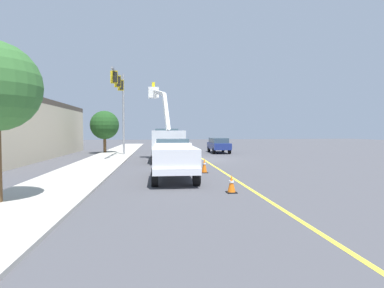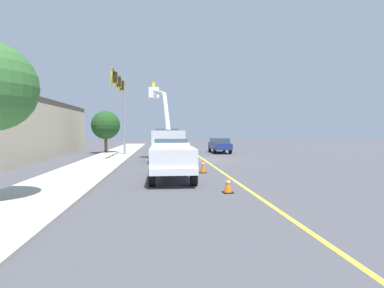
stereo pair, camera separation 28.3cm
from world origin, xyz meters
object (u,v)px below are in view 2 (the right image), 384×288
at_px(utility_bucket_truck, 167,141).
at_px(traffic_cone_mid_rear, 194,157).
at_px(passing_minivan, 220,144).
at_px(traffic_cone_mid_front, 203,166).
at_px(traffic_cone_leading, 228,184).
at_px(traffic_cone_trailing, 189,153).
at_px(service_pickup_truck, 172,158).
at_px(traffic_signal_mast, 121,96).

relative_size(utility_bucket_truck, traffic_cone_mid_rear, 9.40).
height_order(passing_minivan, traffic_cone_mid_rear, passing_minivan).
relative_size(utility_bucket_truck, traffic_cone_mid_front, 9.37).
relative_size(utility_bucket_truck, passing_minivan, 1.70).
bearing_deg(traffic_cone_leading, utility_bucket_truck, 5.38).
distance_m(utility_bucket_truck, traffic_cone_mid_front, 8.51).
bearing_deg(traffic_cone_leading, traffic_cone_mid_front, -1.33).
relative_size(passing_minivan, traffic_cone_trailing, 6.86).
height_order(service_pickup_truck, traffic_signal_mast, traffic_signal_mast).
bearing_deg(traffic_signal_mast, service_pickup_truck, -165.76).
distance_m(utility_bucket_truck, service_pickup_truck, 10.50).
bearing_deg(traffic_cone_trailing, traffic_cone_mid_rear, 175.33).
relative_size(utility_bucket_truck, traffic_signal_mast, 1.02).
height_order(passing_minivan, traffic_signal_mast, traffic_signal_mast).
bearing_deg(traffic_signal_mast, traffic_cone_mid_front, -154.11).
relative_size(utility_bucket_truck, traffic_cone_leading, 11.53).
distance_m(traffic_cone_leading, traffic_signal_mast, 18.76).
relative_size(utility_bucket_truck, service_pickup_truck, 1.46).
relative_size(traffic_cone_mid_rear, traffic_cone_trailing, 1.24).
relative_size(traffic_cone_mid_front, traffic_cone_mid_rear, 1.00).
bearing_deg(traffic_cone_mid_front, traffic_signal_mast, 25.89).
distance_m(traffic_cone_mid_front, traffic_cone_trailing, 11.58).
bearing_deg(traffic_cone_mid_front, passing_minivan, -17.77).
xyz_separation_m(passing_minivan, traffic_cone_mid_rear, (-10.02, 4.65, -0.54)).
height_order(service_pickup_truck, traffic_cone_leading, service_pickup_truck).
bearing_deg(traffic_signal_mast, utility_bucket_truck, -126.75).
xyz_separation_m(service_pickup_truck, traffic_cone_trailing, (13.72, -2.93, -0.77)).
bearing_deg(traffic_cone_trailing, utility_bucket_truck, 144.31).
bearing_deg(passing_minivan, traffic_signal_mast, 112.84).
bearing_deg(passing_minivan, traffic_cone_mid_front, 162.23).
distance_m(utility_bucket_truck, traffic_cone_mid_rear, 3.40).
bearing_deg(traffic_cone_trailing, traffic_cone_leading, 176.70).
distance_m(passing_minivan, traffic_signal_mast, 12.37).
bearing_deg(traffic_cone_leading, service_pickup_truck, 27.61).
relative_size(service_pickup_truck, traffic_signal_mast, 0.70).
bearing_deg(service_pickup_truck, traffic_signal_mast, 14.24).
bearing_deg(traffic_cone_mid_front, utility_bucket_truck, 10.04).
bearing_deg(service_pickup_truck, utility_bucket_truck, -3.26).
bearing_deg(utility_bucket_truck, traffic_signal_mast, 53.25).
distance_m(utility_bucket_truck, traffic_signal_mast, 6.50).
distance_m(service_pickup_truck, traffic_cone_mid_rear, 8.28).
height_order(passing_minivan, traffic_cone_mid_front, passing_minivan).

